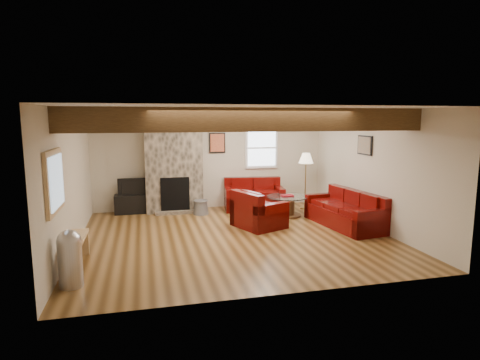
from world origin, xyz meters
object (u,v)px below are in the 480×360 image
(sofa_three, at_px, (344,209))
(loveseat, at_px, (254,194))
(floor_lamp, at_px, (306,161))
(television, at_px, (133,186))
(armchair_red, at_px, (259,209))
(coffee_table, at_px, (287,206))
(tv_cabinet, at_px, (134,204))

(sofa_three, relative_size, loveseat, 1.33)
(floor_lamp, bearing_deg, sofa_three, -85.20)
(floor_lamp, bearing_deg, loveseat, 170.17)
(television, bearing_deg, floor_lamp, -6.97)
(loveseat, height_order, floor_lamp, floor_lamp)
(sofa_three, bearing_deg, television, -125.01)
(sofa_three, height_order, loveseat, loveseat)
(television, relative_size, floor_lamp, 0.51)
(sofa_three, bearing_deg, armchair_red, -109.09)
(coffee_table, height_order, television, television)
(sofa_three, height_order, armchair_red, armchair_red)
(sofa_three, xyz_separation_m, television, (-4.47, 2.34, 0.29))
(armchair_red, xyz_separation_m, television, (-2.65, 1.96, 0.28))
(television, bearing_deg, tv_cabinet, 0.00)
(floor_lamp, bearing_deg, armchair_red, -139.33)
(tv_cabinet, bearing_deg, floor_lamp, -6.97)
(coffee_table, height_order, floor_lamp, floor_lamp)
(coffee_table, distance_m, floor_lamp, 1.40)
(coffee_table, bearing_deg, armchair_red, -140.22)
(television, distance_m, floor_lamp, 4.39)
(sofa_three, relative_size, floor_lamp, 1.37)
(television, height_order, floor_lamp, floor_lamp)
(loveseat, bearing_deg, tv_cabinet, -178.33)
(sofa_three, distance_m, television, 5.06)
(floor_lamp, bearing_deg, television, 173.03)
(loveseat, bearing_deg, sofa_three, -46.80)
(armchair_red, bearing_deg, coffee_table, -73.09)
(coffee_table, xyz_separation_m, television, (-3.59, 1.19, 0.43))
(armchair_red, relative_size, floor_lamp, 0.68)
(armchair_red, xyz_separation_m, floor_lamp, (1.67, 1.43, 0.84))
(sofa_three, distance_m, loveseat, 2.51)
(tv_cabinet, bearing_deg, coffee_table, -18.30)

